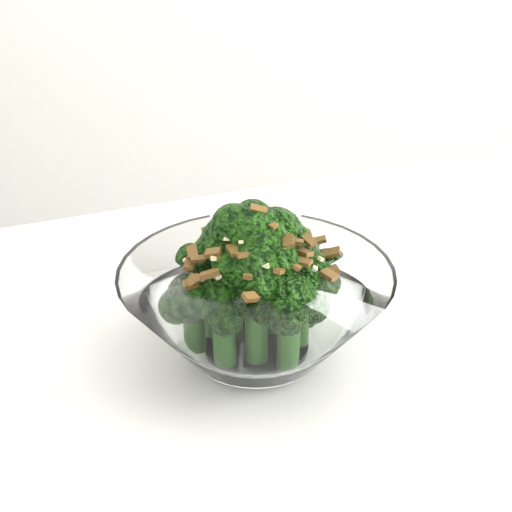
{
  "coord_description": "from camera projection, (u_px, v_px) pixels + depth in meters",
  "views": [
    {
      "loc": [
        -0.24,
        -0.41,
        1.06
      ],
      "look_at": [
        -0.24,
        0.0,
        0.83
      ],
      "focal_mm": 50.0,
      "sensor_mm": 36.0,
      "label": 1
    }
  ],
  "objects": [
    {
      "name": "table",
      "position": [
        444.0,
        499.0,
        0.48
      ],
      "size": [
        1.41,
        1.19,
        0.75
      ],
      "color": "white",
      "rests_on": "ground"
    },
    {
      "name": "broccoli_dish",
      "position": [
        256.0,
        301.0,
        0.49
      ],
      "size": [
        0.19,
        0.19,
        0.12
      ],
      "color": "white",
      "rests_on": "table"
    }
  ]
}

